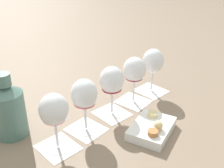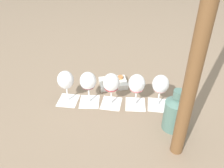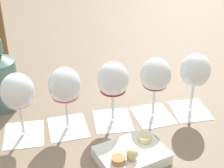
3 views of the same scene
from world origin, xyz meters
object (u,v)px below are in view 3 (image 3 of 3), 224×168
(snack_dish, at_px, (131,155))
(wine_glass_4, at_px, (195,73))
(wine_glass_1, at_px, (65,88))
(ceramic_vase, at_px, (0,79))
(wine_glass_3, at_px, (155,78))
(wine_glass_0, at_px, (18,95))
(wine_glass_2, at_px, (115,83))

(snack_dish, bearing_deg, wine_glass_4, 52.31)
(wine_glass_1, relative_size, snack_dish, 0.92)
(wine_glass_1, xyz_separation_m, ceramic_vase, (-0.20, 0.09, -0.03))
(wine_glass_1, relative_size, wine_glass_3, 1.00)
(wine_glass_0, distance_m, wine_glass_3, 0.34)
(wine_glass_4, height_order, snack_dish, wine_glass_4)
(wine_glass_0, relative_size, wine_glass_3, 1.00)
(wine_glass_2, xyz_separation_m, snack_dish, (0.04, -0.15, -0.10))
(wine_glass_4, xyz_separation_m, ceramic_vase, (-0.52, 0.00, -0.03))
(snack_dish, bearing_deg, ceramic_vase, 149.50)
(wine_glass_3, bearing_deg, wine_glass_4, 16.08)
(wine_glass_3, relative_size, snack_dish, 0.92)
(snack_dish, bearing_deg, wine_glass_0, 162.88)
(wine_glass_3, distance_m, wine_glass_4, 0.11)
(wine_glass_0, bearing_deg, wine_glass_2, 17.02)
(wine_glass_1, relative_size, ceramic_vase, 0.85)
(wine_glass_0, bearing_deg, wine_glass_4, 16.64)
(wine_glass_1, height_order, ceramic_vase, ceramic_vase)
(wine_glass_2, xyz_separation_m, wine_glass_3, (0.10, 0.03, -0.00))
(wine_glass_0, relative_size, snack_dish, 0.92)
(wine_glass_3, xyz_separation_m, wine_glass_4, (0.10, 0.03, 0.00))
(wine_glass_2, xyz_separation_m, wine_glass_4, (0.21, 0.06, -0.00))
(wine_glass_0, distance_m, wine_glass_4, 0.45)
(wine_glass_3, bearing_deg, wine_glass_1, -163.86)
(wine_glass_1, height_order, wine_glass_2, same)
(wine_glass_2, distance_m, snack_dish, 0.19)
(wine_glass_1, height_order, snack_dish, wine_glass_1)
(wine_glass_4, bearing_deg, wine_glass_3, -163.92)
(ceramic_vase, bearing_deg, wine_glass_4, -0.03)
(wine_glass_3, bearing_deg, wine_glass_0, -163.18)
(wine_glass_1, distance_m, ceramic_vase, 0.22)
(wine_glass_0, relative_size, wine_glass_4, 1.00)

